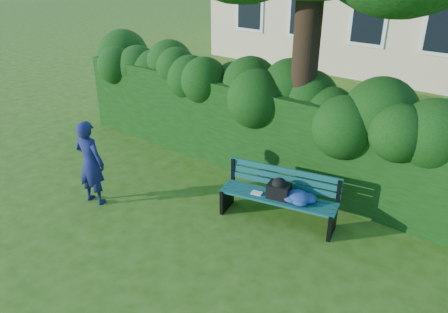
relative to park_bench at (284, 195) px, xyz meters
The scene contains 4 objects.
ground 1.47m from the park_bench, 145.99° to the right, with size 80.00×80.00×0.00m, color #2C560F.
hedge 1.87m from the park_bench, 128.60° to the left, with size 10.00×1.00×1.80m.
park_bench is the anchor object (origin of this frame).
man_reading 3.46m from the park_bench, 152.69° to the right, with size 0.58×0.38×1.59m, color navy.
Camera 1 is at (4.23, -4.85, 4.27)m, focal length 35.00 mm.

